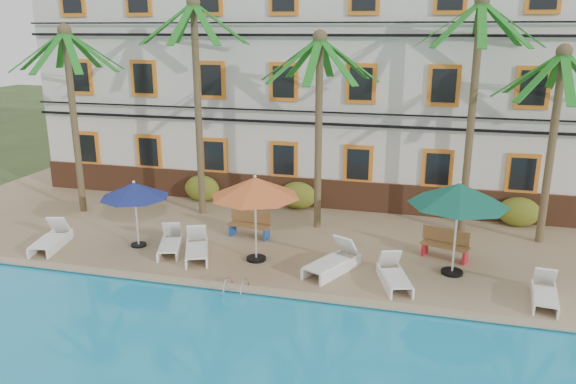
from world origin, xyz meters
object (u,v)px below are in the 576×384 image
(palm_d, at_px, (474,85))
(palm_e, at_px, (555,117))
(lounger_c, at_px, (197,248))
(lounger_a, at_px, (51,239))
(bench_left, at_px, (250,224))
(lounger_d, at_px, (333,262))
(palm_c, at_px, (319,103))
(umbrella_blue, at_px, (134,191))
(lounger_f, at_px, (545,293))
(pool_ladder, at_px, (236,290))
(palm_a, at_px, (71,94))
(lounger_e, at_px, (394,275))
(palm_b, at_px, (197,79))
(umbrella_green, at_px, (459,195))
(umbrella_red, at_px, (255,188))
(bench_right, at_px, (446,244))
(lounger_b, at_px, (170,243))

(palm_d, height_order, palm_e, palm_d)
(lounger_c, bearing_deg, lounger_a, -174.43)
(bench_left, bearing_deg, lounger_d, -33.31)
(palm_c, xyz_separation_m, lounger_d, (1.26, -3.75, -4.20))
(umbrella_blue, bearing_deg, lounger_d, -3.28)
(lounger_f, distance_m, pool_ladder, 8.27)
(palm_a, relative_size, lounger_e, 3.68)
(palm_b, relative_size, bench_left, 5.27)
(bench_left, bearing_deg, palm_d, 18.69)
(palm_a, relative_size, lounger_f, 4.00)
(umbrella_green, distance_m, lounger_e, 2.94)
(lounger_d, bearing_deg, umbrella_red, 174.32)
(bench_left, xyz_separation_m, bench_right, (6.58, -0.25, 0.00))
(palm_c, xyz_separation_m, umbrella_red, (-1.22, -3.50, -2.15))
(umbrella_green, xyz_separation_m, pool_ladder, (-5.82, -2.67, -2.45))
(umbrella_green, bearing_deg, pool_ladder, -155.34)
(umbrella_red, bearing_deg, palm_c, 70.84)
(umbrella_red, height_order, bench_right, umbrella_red)
(palm_c, distance_m, umbrella_red, 4.29)
(lounger_d, bearing_deg, palm_e, 33.32)
(palm_c, distance_m, lounger_d, 5.77)
(umbrella_red, height_order, lounger_e, umbrella_red)
(lounger_b, height_order, lounger_e, lounger_e)
(palm_a, distance_m, lounger_a, 5.81)
(palm_c, distance_m, umbrella_green, 5.96)
(palm_c, distance_m, bench_right, 6.34)
(palm_e, xyz_separation_m, lounger_a, (-15.75, -4.65, -3.97))
(lounger_e, xyz_separation_m, bench_left, (-5.15, 2.61, 0.19))
(palm_d, distance_m, pool_ladder, 10.39)
(umbrella_blue, distance_m, lounger_f, 12.57)
(lounger_b, bearing_deg, umbrella_green, 3.24)
(pool_ladder, bearing_deg, palm_a, 148.22)
(lounger_a, relative_size, lounger_d, 0.93)
(umbrella_green, bearing_deg, lounger_e, -143.98)
(palm_a, xyz_separation_m, palm_c, (9.38, 0.56, -0.13))
(palm_d, bearing_deg, lounger_b, -154.76)
(palm_a, distance_m, palm_b, 4.82)
(lounger_e, distance_m, pool_ladder, 4.47)
(palm_b, distance_m, pool_ladder, 8.78)
(palm_e, xyz_separation_m, lounger_f, (-0.60, -4.73, -4.00))
(umbrella_red, height_order, lounger_a, umbrella_red)
(lounger_a, distance_m, lounger_e, 11.22)
(lounger_f, xyz_separation_m, pool_ladder, (-8.14, -1.39, -0.27))
(lounger_a, relative_size, bench_right, 1.29)
(lounger_a, xyz_separation_m, lounger_f, (15.16, -0.08, -0.03))
(lounger_a, relative_size, pool_ladder, 2.73)
(umbrella_red, distance_m, bench_right, 6.28)
(bench_left, bearing_deg, lounger_c, -116.67)
(lounger_e, bearing_deg, palm_d, 68.32)
(umbrella_red, height_order, bench_left, umbrella_red)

